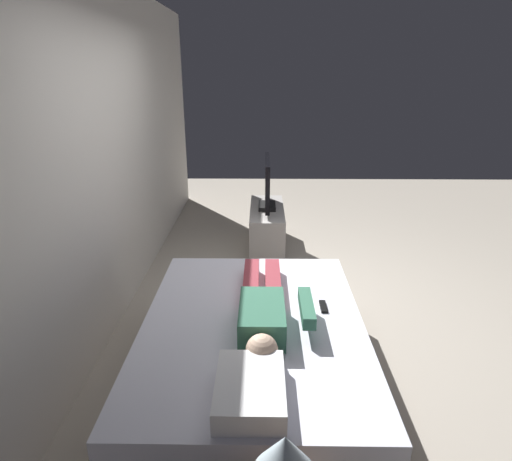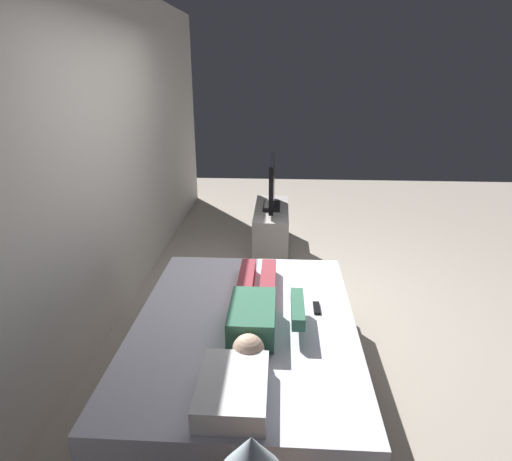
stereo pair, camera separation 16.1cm
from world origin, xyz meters
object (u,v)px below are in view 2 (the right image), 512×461
at_px(remote, 317,308).
at_px(tv_stand, 271,228).
at_px(person, 256,308).
at_px(tv, 272,185).
at_px(bed, 245,357).
at_px(pillow, 233,389).
at_px(lamp, 251,457).

distance_m(remote, tv_stand, 2.42).
distance_m(person, tv, 2.53).
height_order(bed, pillow, pillow).
xyz_separation_m(bed, pillow, (-0.71, -0.00, 0.34)).
xyz_separation_m(bed, lamp, (-1.33, -0.13, 0.59)).
distance_m(bed, tv, 2.61).
distance_m(tv_stand, tv, 0.53).
relative_size(bed, tv, 2.34).
height_order(remote, tv_stand, remote).
bearing_deg(remote, tv_stand, 8.68).
xyz_separation_m(remote, lamp, (-1.51, 0.34, 0.30)).
xyz_separation_m(remote, tv_stand, (2.38, 0.36, -0.30)).
bearing_deg(bed, tv, -2.54).
relative_size(tv_stand, lamp, 2.62).
relative_size(bed, person, 1.63).
distance_m(pillow, lamp, 0.68).
relative_size(pillow, person, 0.38).
bearing_deg(person, remote, -69.53).
xyz_separation_m(tv_stand, lamp, (-3.89, -0.02, 0.60)).
xyz_separation_m(bed, person, (0.03, -0.07, 0.36)).
distance_m(tv, lamp, 3.89).
bearing_deg(bed, remote, -69.30).
bearing_deg(pillow, remote, -28.17).
bearing_deg(tv_stand, bed, 177.46).
distance_m(bed, person, 0.37).
relative_size(bed, tv_stand, 1.87).
bearing_deg(pillow, lamp, -167.78).
xyz_separation_m(pillow, person, (0.74, -0.07, 0.02)).
height_order(person, lamp, lamp).
xyz_separation_m(person, remote, (0.15, -0.40, -0.07)).
bearing_deg(tv_stand, remote, -171.32).
xyz_separation_m(person, tv_stand, (2.53, -0.04, -0.37)).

